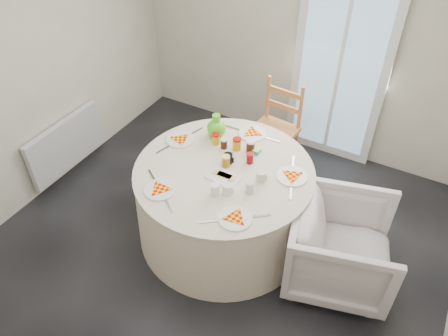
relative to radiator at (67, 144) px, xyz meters
The scene contains 14 objects.
floor 1.99m from the radiator, ahead, with size 4.00×4.00×0.00m, color black.
wall_back 2.80m from the radiator, 42.86° to the left, with size 4.00×0.02×2.60m, color #BCB5A3.
wall_left 0.94m from the radiator, 106.70° to the right, with size 0.02×4.00×2.60m, color #BCB5A3.
glass_door 3.00m from the radiator, 36.79° to the left, with size 1.00×0.08×2.10m, color silver.
radiator is the anchor object (origin of this frame).
table 1.90m from the radiator, ahead, with size 1.61×1.61×0.82m, color beige.
wooden_chair 2.22m from the radiator, 31.29° to the left, with size 0.45×0.43×1.02m, color #CB8844, non-canonical shape.
armchair 3.00m from the radiator, ahead, with size 0.83×0.78×0.85m, color beige.
place_settings 1.94m from the radiator, ahead, with size 1.42×1.42×0.03m, color white, non-canonical shape.
jar_cluster 1.92m from the radiator, ahead, with size 0.45×0.23×0.13m, color #8E4412, non-canonical shape.
butter_tub 2.10m from the radiator, 11.06° to the left, with size 0.11×0.08×0.04m, color teal.
green_pitcher 1.73m from the radiator, 15.31° to the left, with size 0.18×0.18×0.23m, color #52CA1F, non-canonical shape.
cheese_platter 1.99m from the radiator, ahead, with size 0.28×0.18×0.04m, color white, non-canonical shape.
mugs_glasses 2.11m from the radiator, ahead, with size 0.61×0.61×0.11m, color gray, non-canonical shape.
Camera 1 is at (1.33, -2.22, 3.23)m, focal length 35.00 mm.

